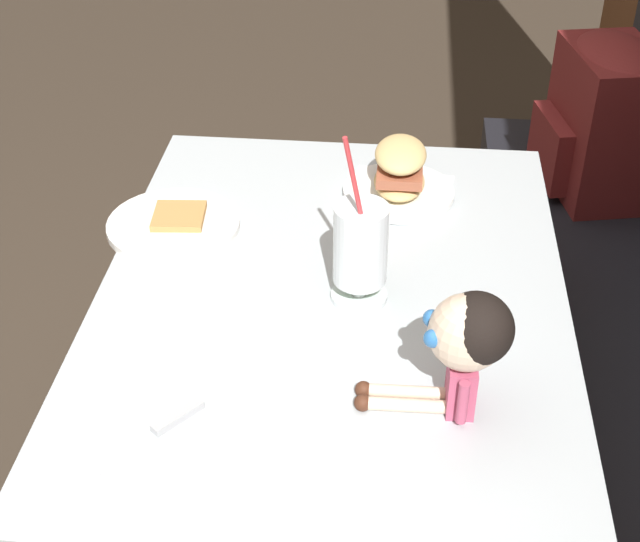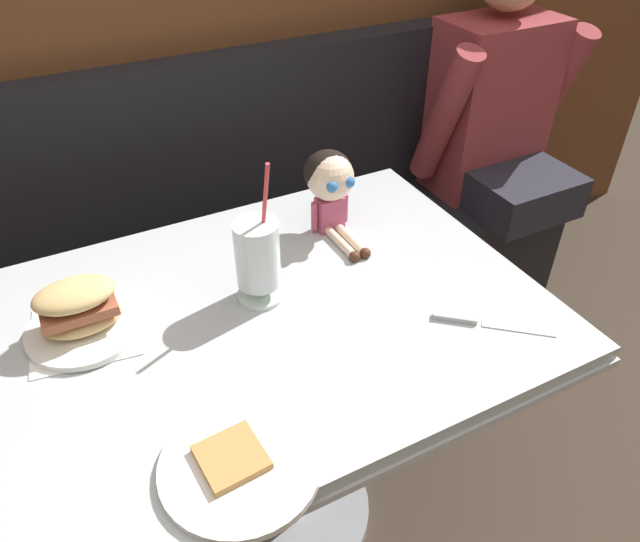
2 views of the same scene
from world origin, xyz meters
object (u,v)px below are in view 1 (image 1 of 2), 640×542
object	(u,v)px
butter_knife	(159,429)
seated_doll	(466,338)
milkshake_glass	(360,248)
toast_plate	(174,224)
backpack	(602,116)
sandwich_plate	(399,176)

from	to	relation	value
butter_knife	seated_doll	size ratio (longest dim) A/B	0.88
milkshake_glass	butter_knife	bearing A→B (deg)	-37.84
toast_plate	backpack	distance (m)	1.17
toast_plate	seated_doll	xyz separation A→B (m)	(0.43, 0.52, 0.12)
butter_knife	backpack	world-z (taller)	backpack
toast_plate	butter_knife	xyz separation A→B (m)	(0.53, 0.10, -0.00)
toast_plate	milkshake_glass	distance (m)	0.42
toast_plate	butter_knife	size ratio (longest dim) A/B	1.30
milkshake_glass	butter_knife	world-z (taller)	milkshake_glass
milkshake_glass	seated_doll	bearing A→B (deg)	33.03
seated_doll	sandwich_plate	bearing A→B (deg)	-170.06
sandwich_plate	backpack	bearing A→B (deg)	138.87
backpack	milkshake_glass	bearing A→B (deg)	-31.36
toast_plate	backpack	size ratio (longest dim) A/B	0.62
milkshake_glass	backpack	distance (m)	1.08
sandwich_plate	backpack	xyz separation A→B (m)	(-0.57, 0.50, -0.13)
milkshake_glass	backpack	xyz separation A→B (m)	(-0.91, 0.56, -0.18)
seated_doll	butter_knife	bearing A→B (deg)	-77.77
backpack	sandwich_plate	bearing A→B (deg)	-41.13
butter_knife	seated_doll	distance (m)	0.45
backpack	butter_knife	bearing A→B (deg)	-33.22
toast_plate	seated_doll	size ratio (longest dim) A/B	1.14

